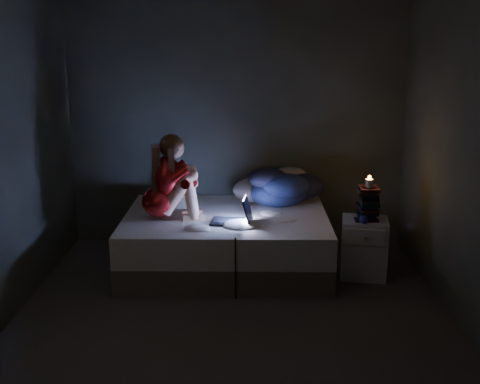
{
  "coord_description": "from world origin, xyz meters",
  "views": [
    {
      "loc": [
        0.12,
        -4.54,
        2.25
      ],
      "look_at": [
        0.05,
        1.0,
        0.8
      ],
      "focal_mm": 44.99,
      "sensor_mm": 36.0,
      "label": 1
    }
  ],
  "objects_px": {
    "woman": "(159,177)",
    "nightstand": "(364,248)",
    "bed": "(226,241)",
    "laptop": "(231,210)",
    "phone": "(359,220)",
    "candle": "(369,181)"
  },
  "relations": [
    {
      "from": "laptop",
      "to": "candle",
      "type": "relative_size",
      "value": 4.68
    },
    {
      "from": "woman",
      "to": "candle",
      "type": "xyz_separation_m",
      "value": [
        1.97,
        -0.04,
        -0.02
      ]
    },
    {
      "from": "bed",
      "to": "laptop",
      "type": "bearing_deg",
      "value": -79.25
    },
    {
      "from": "candle",
      "to": "phone",
      "type": "xyz_separation_m",
      "value": [
        -0.09,
        -0.06,
        -0.36
      ]
    },
    {
      "from": "woman",
      "to": "laptop",
      "type": "relative_size",
      "value": 2.2
    },
    {
      "from": "laptop",
      "to": "candle",
      "type": "xyz_separation_m",
      "value": [
        1.29,
        0.07,
        0.26
      ]
    },
    {
      "from": "woman",
      "to": "candle",
      "type": "relative_size",
      "value": 10.29
    },
    {
      "from": "bed",
      "to": "woman",
      "type": "distance_m",
      "value": 0.94
    },
    {
      "from": "bed",
      "to": "phone",
      "type": "xyz_separation_m",
      "value": [
        1.26,
        -0.26,
        0.3
      ]
    },
    {
      "from": "woman",
      "to": "nightstand",
      "type": "bearing_deg",
      "value": -11.18
    },
    {
      "from": "candle",
      "to": "woman",
      "type": "bearing_deg",
      "value": 178.74
    },
    {
      "from": "bed",
      "to": "laptop",
      "type": "xyz_separation_m",
      "value": [
        0.05,
        -0.27,
        0.4
      ]
    },
    {
      "from": "candle",
      "to": "bed",
      "type": "bearing_deg",
      "value": 171.53
    },
    {
      "from": "nightstand",
      "to": "candle",
      "type": "distance_m",
      "value": 0.65
    },
    {
      "from": "laptop",
      "to": "nightstand",
      "type": "relative_size",
      "value": 0.66
    },
    {
      "from": "woman",
      "to": "laptop",
      "type": "bearing_deg",
      "value": -19.19
    },
    {
      "from": "laptop",
      "to": "candle",
      "type": "distance_m",
      "value": 1.32
    },
    {
      "from": "bed",
      "to": "nightstand",
      "type": "xyz_separation_m",
      "value": [
        1.32,
        -0.21,
        0.01
      ]
    },
    {
      "from": "laptop",
      "to": "nightstand",
      "type": "xyz_separation_m",
      "value": [
        1.27,
        0.06,
        -0.39
      ]
    },
    {
      "from": "laptop",
      "to": "candle",
      "type": "height_order",
      "value": "candle"
    },
    {
      "from": "nightstand",
      "to": "phone",
      "type": "distance_m",
      "value": 0.3
    },
    {
      "from": "bed",
      "to": "phone",
      "type": "height_order",
      "value": "phone"
    }
  ]
}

